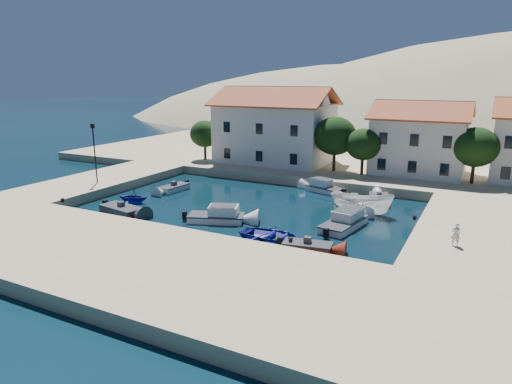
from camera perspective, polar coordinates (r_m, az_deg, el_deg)
ground at (r=34.76m, az=-8.51°, el=-6.05°), size 400.00×400.00×0.00m
quay_south at (r=30.29m, az=-15.25°, el=-8.51°), size 52.00×12.00×1.00m
quay_east at (r=38.04m, az=27.83°, el=-5.00°), size 11.00×20.00×1.00m
quay_west at (r=54.04m, az=-18.75°, el=1.21°), size 8.00×20.00×1.00m
quay_north at (r=67.55m, az=12.14°, el=4.13°), size 80.00×36.00×1.00m
hills at (r=153.99m, az=27.11°, el=-0.67°), size 254.00×176.00×99.00m
building_left at (r=60.21m, az=2.37°, el=8.46°), size 14.70×9.45×9.70m
building_mid at (r=56.16m, az=19.80°, el=6.49°), size 10.50×8.40×8.30m
trees at (r=54.28m, az=11.36°, el=6.40°), size 37.30×5.30×6.45m
lamppost at (r=50.86m, az=-19.56°, el=5.26°), size 0.35×0.25×6.22m
bollards at (r=36.05m, az=-1.35°, el=-3.22°), size 29.36×9.56×0.30m
motorboat_grey_sw at (r=42.91m, az=-16.46°, el=-2.15°), size 4.49×2.59×1.25m
cabin_cruiser_south at (r=38.83m, az=-5.01°, el=-3.02°), size 5.08×3.53×1.60m
rowboat_south at (r=34.44m, az=2.06°, el=-6.09°), size 5.05×3.62×1.04m
motorboat_red_se at (r=32.56m, az=6.44°, el=-6.84°), size 3.64×2.08×1.25m
cabin_cruiser_east at (r=37.73m, az=10.90°, el=-3.75°), size 2.88×5.51×1.60m
boat_east at (r=42.08m, az=12.97°, el=-2.65°), size 5.72×2.39×2.17m
motorboat_white_ne at (r=46.14m, az=15.11°, el=-0.92°), size 2.78×4.24×1.25m
rowboat_west at (r=46.15m, az=-15.08°, el=-1.29°), size 3.45×3.17×1.53m
motorboat_white_west at (r=49.91m, az=-10.20°, el=0.48°), size 1.88×3.70×1.25m
cabin_cruiser_north at (r=48.98m, az=8.64°, el=0.50°), size 4.40×2.92×1.60m
pedestrian at (r=33.15m, az=23.69°, el=-4.85°), size 0.66×0.51×1.59m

